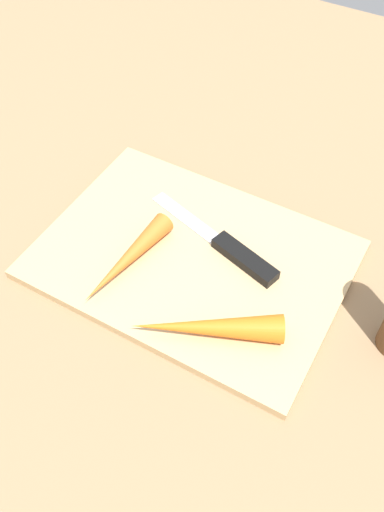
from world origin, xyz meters
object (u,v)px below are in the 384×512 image
at_px(cutting_board, 192,259).
at_px(carrot_long, 207,327).
at_px(knife, 236,253).
at_px(carrot_short, 127,259).

height_order(cutting_board, carrot_long, carrot_long).
relative_size(knife, carrot_long, 1.23).
relative_size(cutting_board, carrot_long, 2.24).
bearing_deg(knife, cutting_board, 45.73).
xyz_separation_m(knife, carrot_short, (-0.10, -0.08, 0.01)).
height_order(cutting_board, carrot_short, carrot_short).
bearing_deg(carrot_long, carrot_short, -44.74).
bearing_deg(carrot_long, cutting_board, -80.56).
relative_size(carrot_long, carrot_short, 1.11).
height_order(cutting_board, knife, knife).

